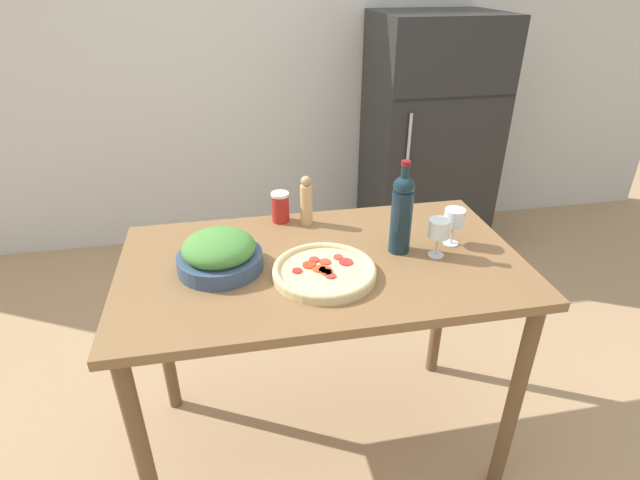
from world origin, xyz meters
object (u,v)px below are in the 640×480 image
Objects in this scene: pepper_mill at (306,201)px; refrigerator at (428,139)px; wine_glass_near at (439,230)px; wine_glass_far at (454,219)px; wine_bottle at (402,212)px; salad_bowl at (219,253)px; homemade_pizza at (324,271)px; salt_canister at (280,207)px.

refrigerator is at bearing 51.85° from pepper_mill.
wine_glass_near and wine_glass_far have the same top height.
wine_glass_far is (0.21, 0.01, -0.05)m from wine_bottle.
pepper_mill reaches higher than wine_glass_near.
wine_bottle reaches higher than wine_glass_far.
pepper_mill is at bearing 140.62° from wine_glass_near.
refrigerator is 1.85m from wine_glass_near.
homemade_pizza is at bearing -18.31° from salad_bowl.
wine_bottle is at bearing 153.83° from wine_glass_near.
pepper_mill is at bearing 151.78° from wine_glass_far.
refrigerator is at bearing 58.52° from homemade_pizza.
wine_bottle is 0.41m from pepper_mill.
refrigerator is 5.52× the size of salad_bowl.
wine_glass_far reaches higher than salad_bowl.
wine_bottle is 0.22m from wine_glass_far.
refrigerator is 11.31× the size of wine_glass_near.
wine_glass_near is 1.14× the size of salt_canister.
wine_glass_near is 0.54m from pepper_mill.
pepper_mill is (-0.29, 0.28, -0.06)m from wine_bottle.
refrigerator is at bearing 48.53° from salt_canister.
pepper_mill is at bearing 89.12° from homemade_pizza.
pepper_mill is 0.11m from salt_canister.
wine_bottle reaches higher than homemade_pizza.
wine_glass_far is 1.14× the size of salt_canister.
refrigerator is at bearing 49.32° from salad_bowl.
wine_bottle is 2.43× the size of wine_glass_near.
homemade_pizza is at bearing -172.21° from wine_glass_near.
salt_canister is at bearing 143.54° from wine_glass_near.
wine_bottle reaches higher than pepper_mill.
wine_bottle is 2.77× the size of salt_canister.
refrigerator is 4.65× the size of wine_bottle.
wine_glass_far is 0.49× the size of salad_bowl.
refrigerator reaches higher than homemade_pizza.
wine_glass_near is 0.64m from salt_canister.
wine_glass_near is at bearing -26.17° from wine_bottle.
refrigerator is at bearing 70.74° from wine_glass_far.
salt_canister is (-0.09, 0.44, 0.04)m from homemade_pizza.
pepper_mill is 1.63× the size of salt_canister.
salad_bowl is (-0.85, -0.01, -0.04)m from wine_glass_far.
wine_glass_near is at bearing -39.38° from pepper_mill.
wine_glass_far is 0.70× the size of pepper_mill.
wine_bottle is at bearing 21.18° from homemade_pizza.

